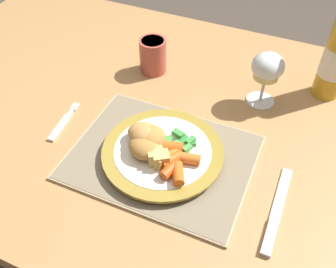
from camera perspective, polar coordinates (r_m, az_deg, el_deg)
name	(u,v)px	position (r m, az deg, el deg)	size (l,w,h in m)	color
ground_plane	(164,263)	(1.43, -0.59, -19.09)	(6.00, 6.00, 0.00)	#4C4238
dining_table	(162,141)	(0.89, -0.90, -1.08)	(1.35, 0.82, 0.74)	#AD7F4C
placemat	(162,157)	(0.73, -0.94, -3.55)	(0.35, 0.27, 0.01)	tan
dinner_plate	(163,153)	(0.72, -0.82, -2.92)	(0.23, 0.23, 0.02)	white
breaded_croquettes	(146,139)	(0.70, -3.33, -0.80)	(0.09, 0.10, 0.04)	#B77F3D
green_beans_pile	(181,142)	(0.72, 2.02, -1.17)	(0.06, 0.05, 0.02)	#338438
glazed_carrots	(175,160)	(0.68, 1.01, -3.97)	(0.09, 0.09, 0.02)	orange
fork	(62,124)	(0.82, -15.83, 1.46)	(0.03, 0.12, 0.01)	silver
table_knife	(275,217)	(0.68, 16.01, -12.04)	(0.02, 0.19, 0.01)	silver
wine_glass	(267,69)	(0.82, 14.89, 9.52)	(0.07, 0.07, 0.13)	silver
roast_potatoes	(159,158)	(0.68, -1.43, -3.67)	(0.05, 0.04, 0.03)	gold
drinking_cup	(153,55)	(0.92, -2.31, 11.94)	(0.07, 0.07, 0.08)	#B24C42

